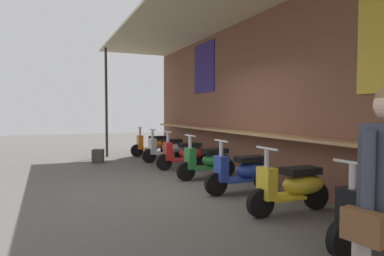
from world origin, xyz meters
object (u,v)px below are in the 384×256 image
at_px(scooter_black, 383,213).
at_px(merchandise_crate, 98,156).
at_px(scooter_red, 186,154).
at_px(scooter_orange, 154,144).
at_px(scooter_silver, 168,148).
at_px(scooter_yellow, 294,186).
at_px(scooter_green, 210,161).
at_px(scooter_blue, 245,171).

xyz_separation_m(scooter_black, merchandise_crate, (-7.44, -1.90, -0.20)).
xyz_separation_m(scooter_red, merchandise_crate, (-1.97, -1.90, -0.20)).
distance_m(scooter_red, scooter_black, 5.47).
bearing_deg(scooter_black, merchandise_crate, -77.34).
xyz_separation_m(scooter_orange, scooter_silver, (1.35, -0.00, 0.00)).
distance_m(scooter_yellow, merchandise_crate, 6.34).
xyz_separation_m(scooter_green, merchandise_crate, (-3.34, -1.90, -0.20)).
relative_size(scooter_orange, scooter_black, 1.00).
distance_m(scooter_orange, merchandise_crate, 2.04).
bearing_deg(scooter_blue, merchandise_crate, -67.91).
bearing_deg(scooter_red, scooter_yellow, 90.37).
distance_m(scooter_silver, merchandise_crate, 2.02).
bearing_deg(scooter_black, scooter_blue, -91.67).
height_order(scooter_silver, scooter_yellow, same).
xyz_separation_m(scooter_orange, scooter_yellow, (6.77, 0.00, 0.00)).
bearing_deg(merchandise_crate, scooter_blue, 21.87).
distance_m(scooter_orange, scooter_blue, 5.46).
distance_m(scooter_red, merchandise_crate, 2.75).
bearing_deg(scooter_red, scooter_orange, -89.63).
bearing_deg(merchandise_crate, scooter_orange, 110.72).
bearing_deg(merchandise_crate, scooter_yellow, 17.47).
height_order(scooter_silver, scooter_green, same).
bearing_deg(scooter_red, scooter_green, 90.37).
xyz_separation_m(scooter_silver, scooter_yellow, (5.41, 0.00, 0.00)).
distance_m(scooter_blue, scooter_yellow, 1.31).
xyz_separation_m(scooter_silver, scooter_red, (1.34, 0.00, 0.00)).
height_order(scooter_orange, scooter_yellow, same).
distance_m(scooter_silver, scooter_black, 6.81).
xyz_separation_m(scooter_red, scooter_blue, (2.77, 0.00, 0.00)).
xyz_separation_m(scooter_silver, scooter_green, (2.71, -0.00, 0.00)).
relative_size(scooter_silver, scooter_red, 1.00).
bearing_deg(scooter_orange, merchandise_crate, 21.43).
height_order(scooter_yellow, merchandise_crate, scooter_yellow).
bearing_deg(scooter_silver, scooter_orange, -92.48).
height_order(scooter_green, scooter_black, same).
height_order(scooter_green, scooter_yellow, same).
bearing_deg(merchandise_crate, scooter_silver, 71.53).
relative_size(scooter_orange, scooter_green, 1.00).
bearing_deg(scooter_orange, scooter_green, 90.72).
bearing_deg(scooter_orange, scooter_silver, 90.71).
distance_m(scooter_red, scooter_green, 1.37).
relative_size(scooter_blue, merchandise_crate, 3.74).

